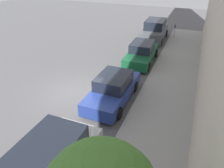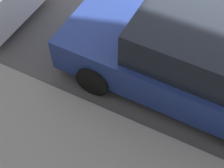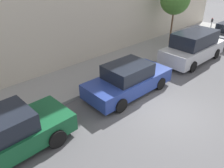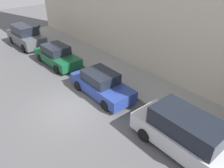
{
  "view_description": "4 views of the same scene",
  "coord_description": "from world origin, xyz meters",
  "px_view_note": "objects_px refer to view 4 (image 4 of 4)",
  "views": [
    {
      "loc": [
        5.99,
        -9.52,
        6.82
      ],
      "look_at": [
        2.21,
        0.08,
        1.0
      ],
      "focal_mm": 35.0,
      "sensor_mm": 36.0,
      "label": 1
    },
    {
      "loc": [
        5.99,
        0.42,
        4.83
      ],
      "look_at": [
        3.52,
        -0.82,
        1.0
      ],
      "focal_mm": 50.0,
      "sensor_mm": 36.0,
      "label": 2
    },
    {
      "loc": [
        -3.89,
        6.9,
        5.62
      ],
      "look_at": [
        2.14,
        1.25,
        1.0
      ],
      "focal_mm": 35.0,
      "sensor_mm": 36.0,
      "label": 3
    },
    {
      "loc": [
        -4.75,
        -9.2,
        7.62
      ],
      "look_at": [
        2.49,
        -0.72,
        1.0
      ],
      "focal_mm": 35.0,
      "sensor_mm": 36.0,
      "label": 4
    }
  ],
  "objects_px": {
    "parked_minivan_second": "(185,134)",
    "parked_sedan_third": "(101,84)",
    "parked_sedan_fourth": "(57,55)",
    "parked_suv_fifth": "(26,36)",
    "parking_meter_far": "(40,30)"
  },
  "relations": [
    {
      "from": "parked_minivan_second",
      "to": "parked_sedan_third",
      "type": "distance_m",
      "value": 5.97
    },
    {
      "from": "parked_sedan_third",
      "to": "parked_sedan_fourth",
      "type": "bearing_deg",
      "value": 89.3
    },
    {
      "from": "parked_minivan_second",
      "to": "parked_suv_fifth",
      "type": "distance_m",
      "value": 17.47
    },
    {
      "from": "parked_sedan_fourth",
      "to": "parking_meter_far",
      "type": "bearing_deg",
      "value": 76.17
    },
    {
      "from": "parked_suv_fifth",
      "to": "parking_meter_far",
      "type": "bearing_deg",
      "value": 23.33
    },
    {
      "from": "parked_minivan_second",
      "to": "parked_sedan_third",
      "type": "height_order",
      "value": "parked_minivan_second"
    },
    {
      "from": "parked_minivan_second",
      "to": "parked_sedan_third",
      "type": "xyz_separation_m",
      "value": [
        0.05,
        5.97,
        -0.2
      ]
    },
    {
      "from": "parked_suv_fifth",
      "to": "parking_meter_far",
      "type": "distance_m",
      "value": 1.95
    },
    {
      "from": "parking_meter_far",
      "to": "parked_suv_fifth",
      "type": "bearing_deg",
      "value": -156.67
    },
    {
      "from": "parked_minivan_second",
      "to": "parked_sedan_fourth",
      "type": "bearing_deg",
      "value": 89.41
    },
    {
      "from": "parked_minivan_second",
      "to": "parked_sedan_third",
      "type": "relative_size",
      "value": 1.09
    },
    {
      "from": "parked_minivan_second",
      "to": "parked_sedan_third",
      "type": "bearing_deg",
      "value": 89.51
    },
    {
      "from": "parked_sedan_third",
      "to": "parked_suv_fifth",
      "type": "height_order",
      "value": "parked_suv_fifth"
    },
    {
      "from": "parked_minivan_second",
      "to": "parking_meter_far",
      "type": "xyz_separation_m",
      "value": [
        1.71,
        18.25,
        0.08
      ]
    },
    {
      "from": "parked_sedan_third",
      "to": "parked_suv_fifth",
      "type": "xyz_separation_m",
      "value": [
        -0.13,
        11.51,
        0.21
      ]
    }
  ]
}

